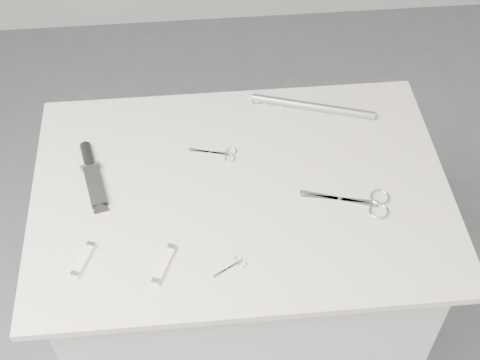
{
  "coord_description": "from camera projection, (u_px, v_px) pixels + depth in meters",
  "views": [
    {
      "loc": [
        -0.1,
        -1.04,
        2.14
      ],
      "look_at": [
        -0.0,
        0.03,
        0.92
      ],
      "focal_mm": 50.0,
      "sensor_mm": 36.0,
      "label": 1
    }
  ],
  "objects": [
    {
      "name": "embroidery_scissors_b",
      "position": [
        275.0,
        103.0,
        1.8
      ],
      "size": [
        0.09,
        0.04,
        0.0
      ],
      "rotation": [
        0.0,
        0.0,
        -0.03
      ],
      "color": "silver",
      "rests_on": "display_board"
    },
    {
      "name": "pocket_knife_a",
      "position": [
        164.0,
        264.0,
        1.45
      ],
      "size": [
        0.06,
        0.1,
        0.01
      ],
      "rotation": [
        0.0,
        0.0,
        1.17
      ],
      "color": "#EDE5CF",
      "rests_on": "display_board"
    },
    {
      "name": "metal_rail",
      "position": [
        313.0,
        107.0,
        1.77
      ],
      "size": [
        0.32,
        0.12,
        0.02
      ],
      "primitive_type": "cylinder",
      "rotation": [
        0.0,
        1.57,
        -0.31
      ],
      "color": "#999CA2",
      "rests_on": "display_board"
    },
    {
      "name": "tiny_scissors",
      "position": [
        233.0,
        265.0,
        1.45
      ],
      "size": [
        0.08,
        0.06,
        0.0
      ],
      "rotation": [
        0.0,
        0.0,
        0.52
      ],
      "color": "silver",
      "rests_on": "display_board"
    },
    {
      "name": "display_board",
      "position": [
        241.0,
        191.0,
        1.61
      ],
      "size": [
        1.0,
        0.7,
        0.02
      ],
      "primitive_type": "cube",
      "color": "beige",
      "rests_on": "plinth"
    },
    {
      "name": "large_shears",
      "position": [
        365.0,
        202.0,
        1.57
      ],
      "size": [
        0.21,
        0.11,
        0.01
      ],
      "rotation": [
        0.0,
        0.0,
        -0.28
      ],
      "color": "silver",
      "rests_on": "display_board"
    },
    {
      "name": "plinth",
      "position": [
        241.0,
        293.0,
        1.95
      ],
      "size": [
        0.9,
        0.6,
        0.9
      ],
      "primitive_type": "cube",
      "color": "silver",
      "rests_on": "ground"
    },
    {
      "name": "sheathed_knife",
      "position": [
        92.0,
        172.0,
        1.62
      ],
      "size": [
        0.08,
        0.21,
        0.03
      ],
      "rotation": [
        0.0,
        0.0,
        1.8
      ],
      "color": "black",
      "rests_on": "display_board"
    },
    {
      "name": "embroidery_scissors_a",
      "position": [
        222.0,
        154.0,
        1.67
      ],
      "size": [
        0.12,
        0.06,
        0.0
      ],
      "rotation": [
        0.0,
        0.0,
        -0.26
      ],
      "color": "silver",
      "rests_on": "display_board"
    },
    {
      "name": "pocket_knife_b",
      "position": [
        83.0,
        259.0,
        1.46
      ],
      "size": [
        0.05,
        0.09,
        0.01
      ],
      "rotation": [
        0.0,
        0.0,
        1.19
      ],
      "color": "#EDE5CF",
      "rests_on": "display_board"
    }
  ]
}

